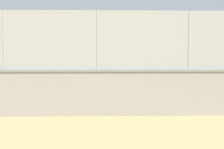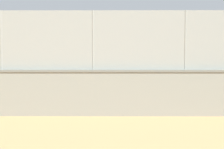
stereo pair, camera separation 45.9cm
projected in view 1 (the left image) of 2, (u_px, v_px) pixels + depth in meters
The scene contains 8 objects.
ground_plane at pixel (107, 84), 22.59m from camera, with size 260.00×260.00×0.00m, color tan.
perimeter_wall at pixel (188, 92), 10.12m from camera, with size 33.55×1.09×1.65m.
fence_panel_on_wall at pixel (189, 40), 10.02m from camera, with size 32.94×0.69×2.11m.
player_near_wall_returning at pixel (60, 85), 12.24m from camera, with size 1.11×0.68×1.51m.
player_baseline_waiting at pixel (92, 71), 24.23m from camera, with size 1.14×0.81×1.69m.
player_foreground_swinging at pixel (117, 75), 18.83m from camera, with size 0.77×1.16×1.62m.
sports_ball at pixel (50, 113), 10.14m from camera, with size 0.14×0.14×0.14m, color #3399D8.
spare_ball_by_wall at pixel (110, 107), 11.49m from camera, with size 0.09×0.09×0.09m, color orange.
Camera 1 is at (0.60, 22.51, 2.01)m, focal length 44.84 mm.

